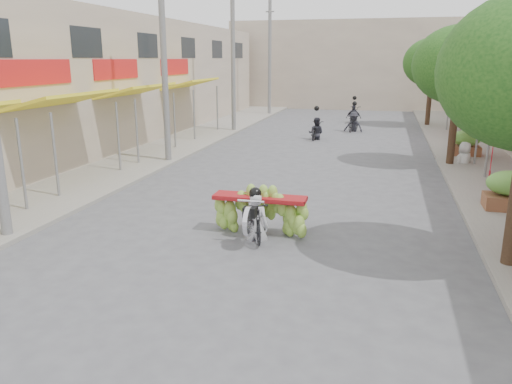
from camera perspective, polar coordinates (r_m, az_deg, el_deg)
The scene contains 18 objects.
ground at distance 7.83m, azimuth -9.57°, elevation -16.13°, with size 120.00×120.00×0.00m, color #595A5F.
sidewalk_left at distance 23.61m, azimuth -10.54°, elevation 5.09°, with size 4.00×60.00×0.12m, color gray.
sidewalk_right at distance 21.85m, azimuth 25.11°, elevation 3.13°, with size 4.00×60.00×0.12m, color gray.
shophouse_row_left at distance 24.97m, azimuth -22.55°, elevation 11.55°, with size 9.77×40.00×6.00m.
far_building at distance 44.18m, azimuth 11.03°, elevation 14.07°, with size 20.00×6.00×7.00m, color #B7A691.
utility_pole_mid at distance 19.88m, azimuth -10.49°, elevation 14.78°, with size 0.60×0.24×8.00m.
utility_pole_far at distance 28.31m, azimuth -2.64°, elevation 15.00°, with size 0.60×0.24×8.00m.
utility_pole_back at distance 37.02m, azimuth 1.57°, elevation 15.01°, with size 0.60×0.24×8.00m.
street_tree_mid at distance 20.25m, azimuth 22.24°, elevation 13.26°, with size 3.40×3.40×5.25m.
street_tree_far at distance 32.19m, azimuth 19.52°, elevation 13.76°, with size 3.40×3.40×5.25m.
produce_crate_mid at distance 14.85m, azimuth 27.01°, elevation 0.46°, with size 1.20×0.88×1.16m.
produce_crate_far at distance 22.58m, azimuth 22.86°, elevation 5.41°, with size 1.20×0.88×1.16m.
banana_motorbike at distance 11.49m, azimuth 0.18°, elevation -1.84°, with size 2.20×1.82×2.07m.
market_umbrella at distance 14.93m, azimuth 25.80°, elevation 7.48°, with size 2.17×2.17×1.70m.
pedestrian at distance 20.81m, azimuth 22.87°, elevation 5.31°, with size 0.93×0.88×1.63m.
bg_motorbike_a at distance 25.87m, azimuth 6.89°, elevation 7.64°, with size 0.83×1.61×1.95m.
bg_motorbike_b at distance 28.99m, azimuth 11.13°, elevation 8.46°, with size 1.16×1.70×1.95m.
bg_motorbike_c at distance 33.21m, azimuth 11.13°, elevation 9.12°, with size 1.04×1.85×1.95m.
Camera 1 is at (2.85, -6.08, 4.03)m, focal length 35.00 mm.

